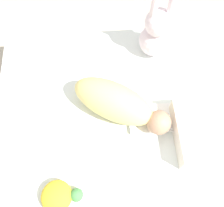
{
  "coord_description": "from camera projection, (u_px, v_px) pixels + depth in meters",
  "views": [
    {
      "loc": [
        -0.03,
        -0.53,
        1.35
      ],
      "look_at": [
        0.0,
        -0.0,
        0.26
      ],
      "focal_mm": 42.0,
      "sensor_mm": 36.0,
      "label": 1
    }
  ],
  "objects": [
    {
      "name": "swaddled_baby",
      "position": [
        118.0,
        103.0,
        1.18
      ],
      "size": [
        0.46,
        0.35,
        0.17
      ],
      "rotation": [
        0.0,
        0.0,
        5.75
      ],
      "color": "#EFDB7F",
      "rests_on": "bed_mattress"
    },
    {
      "name": "pillow",
      "position": [
        208.0,
        132.0,
        1.15
      ],
      "size": [
        0.29,
        0.29,
        0.1
      ],
      "color": "white",
      "rests_on": "bed_mattress"
    },
    {
      "name": "ground_plane",
      "position": [
        111.0,
        123.0,
        1.44
      ],
      "size": [
        12.0,
        12.0,
        0.0
      ],
      "primitive_type": "plane",
      "color": "#B2A893"
    },
    {
      "name": "turtle_plush",
      "position": [
        59.0,
        196.0,
        1.05
      ],
      "size": [
        0.17,
        0.13,
        0.06
      ],
      "color": "yellow",
      "rests_on": "bed_mattress"
    },
    {
      "name": "bed_mattress",
      "position": [
        111.0,
        116.0,
        1.35
      ],
      "size": [
        1.11,
        0.94,
        0.21
      ],
      "color": "white",
      "rests_on": "ground_plane"
    },
    {
      "name": "burp_cloth",
      "position": [
        155.0,
        118.0,
        1.22
      ],
      "size": [
        0.24,
        0.14,
        0.02
      ],
      "color": "white",
      "rests_on": "bed_mattress"
    },
    {
      "name": "bunny_plush",
      "position": [
        157.0,
        33.0,
        1.29
      ],
      "size": [
        0.16,
        0.16,
        0.36
      ],
      "color": "silver",
      "rests_on": "bed_mattress"
    }
  ]
}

